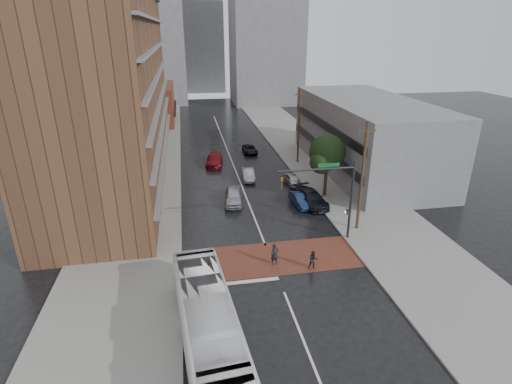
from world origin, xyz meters
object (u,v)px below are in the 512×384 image
pedestrian_b (313,260)px  car_parked_far (293,180)px  car_travel_a (233,196)px  car_parked_near (301,200)px  pedestrian_a (275,254)px  car_travel_c (214,160)px  car_parked_mid (311,198)px  car_travel_b (248,174)px  transit_bus (208,324)px  suv_travel (250,149)px

pedestrian_b → car_parked_far: pedestrian_b is taller
car_travel_a → car_parked_far: car_travel_a is taller
pedestrian_b → car_parked_near: (2.32, 11.50, -0.11)m
pedestrian_b → pedestrian_a: bearing=165.2°
pedestrian_a → car_travel_c: (-2.63, 25.35, -0.17)m
pedestrian_a → car_parked_mid: (6.18, 10.41, -0.13)m
pedestrian_b → car_parked_mid: (3.42, 11.50, 0.01)m
pedestrian_a → car_travel_c: size_ratio=0.36×
car_parked_near → car_parked_far: 6.05m
car_travel_b → car_parked_mid: 10.10m
car_travel_a → transit_bus: bearing=-93.2°
pedestrian_b → car_parked_far: (3.07, 17.50, -0.14)m
suv_travel → car_parked_near: (2.09, -19.70, 0.07)m
pedestrian_a → pedestrian_b: 2.97m
car_travel_a → car_travel_c: size_ratio=0.91×
transit_bus → car_travel_c: (2.99, 33.26, -0.99)m
pedestrian_b → transit_bus: bearing=-134.0°
transit_bus → car_parked_near: transit_bus is taller
car_travel_c → car_parked_far: 12.31m
car_travel_b → car_parked_near: (4.09, -8.66, 0.00)m
car_parked_far → pedestrian_b: bearing=-105.1°
car_travel_b → car_parked_near: bearing=-61.5°
car_travel_b → suv_travel: bearing=82.9°
car_travel_c → suv_travel: bearing=49.3°
car_parked_near → pedestrian_a: bearing=-121.2°
car_parked_mid → car_parked_far: 6.01m
pedestrian_b → car_travel_a: size_ratio=0.33×
car_travel_a → suv_travel: car_travel_a is taller
transit_bus → car_travel_a: bearing=73.9°
pedestrian_a → pedestrian_b: bearing=-31.3°
car_travel_a → suv_travel: size_ratio=1.12×
suv_travel → car_parked_near: size_ratio=1.05×
transit_bus → pedestrian_b: transit_bus is taller
car_travel_c → car_parked_near: car_travel_c is taller
car_travel_a → suv_travel: (4.66, 17.79, -0.21)m
car_parked_mid → car_travel_a: bearing=157.4°
car_travel_a → suv_travel: 18.40m
car_travel_c → car_parked_mid: car_parked_mid is taller
pedestrian_b → car_parked_mid: 12.00m
transit_bus → car_parked_near: size_ratio=3.15×
pedestrian_a → car_parked_mid: pedestrian_a is taller
transit_bus → car_travel_c: bearing=79.8°
pedestrian_b → car_parked_mid: size_ratio=0.28×
pedestrian_a → suv_travel: size_ratio=0.44×
pedestrian_a → pedestrian_b: size_ratio=1.18×
car_travel_c → suv_travel: 7.36m
car_travel_c → suv_travel: size_ratio=1.23×
pedestrian_b → car_travel_b: 20.24m
transit_bus → pedestrian_a: size_ratio=6.87×
transit_bus → pedestrian_a: 9.73m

